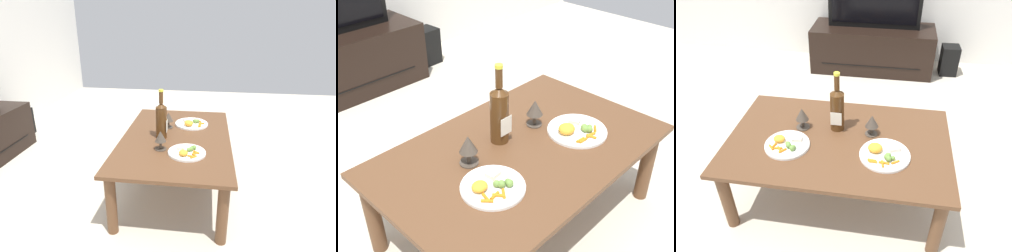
% 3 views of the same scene
% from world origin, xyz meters
% --- Properties ---
extents(ground_plane, '(6.40, 6.40, 0.00)m').
position_xyz_m(ground_plane, '(0.00, 0.00, 0.00)').
color(ground_plane, beige).
extents(dining_table, '(1.29, 0.82, 0.44)m').
position_xyz_m(dining_table, '(0.00, 0.00, 0.38)').
color(dining_table, brown).
rests_on(dining_table, ground_plane).
extents(floor_speaker, '(0.18, 0.18, 0.31)m').
position_xyz_m(floor_speaker, '(0.86, 1.88, 0.15)').
color(floor_speaker, black).
rests_on(floor_speaker, ground_plane).
extents(wine_bottle, '(0.08, 0.08, 0.38)m').
position_xyz_m(wine_bottle, '(-0.02, 0.11, 0.59)').
color(wine_bottle, '#4C2D14').
rests_on(wine_bottle, dining_table).
extents(goblet_left, '(0.08, 0.08, 0.14)m').
position_xyz_m(goblet_left, '(-0.23, 0.08, 0.53)').
color(goblet_left, '#473D33').
rests_on(goblet_left, dining_table).
extents(goblet_right, '(0.08, 0.08, 0.13)m').
position_xyz_m(goblet_right, '(0.18, 0.08, 0.53)').
color(goblet_right, '#473D33').
rests_on(goblet_right, dining_table).
extents(dinner_plate_left, '(0.26, 0.26, 0.05)m').
position_xyz_m(dinner_plate_left, '(-0.28, -0.10, 0.46)').
color(dinner_plate_left, white).
rests_on(dinner_plate_left, dining_table).
extents(dinner_plate_right, '(0.28, 0.28, 0.06)m').
position_xyz_m(dinner_plate_right, '(0.27, -0.10, 0.46)').
color(dinner_plate_right, white).
rests_on(dinner_plate_right, dining_table).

